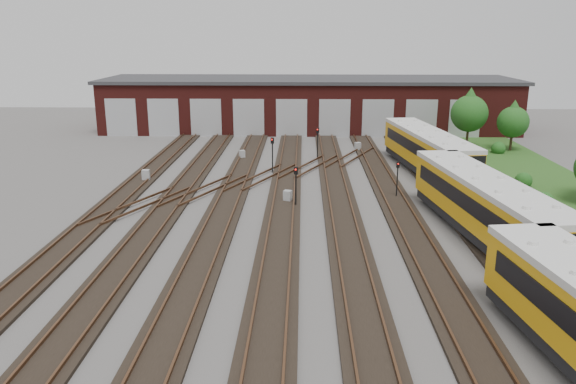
{
  "coord_description": "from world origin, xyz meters",
  "views": [
    {
      "loc": [
        -0.66,
        -31.1,
        11.76
      ],
      "look_at": [
        -1.59,
        3.22,
        2.0
      ],
      "focal_mm": 35.0,
      "sensor_mm": 36.0,
      "label": 1
    }
  ],
  "objects": [
    {
      "name": "grass_verge",
      "position": [
        19.0,
        10.0,
        0.03
      ],
      "size": [
        8.0,
        55.0,
        0.05
      ],
      "primitive_type": "cube",
      "color": "#204B19",
      "rests_on": "ground"
    },
    {
      "name": "metro_train",
      "position": [
        10.0,
        0.37,
        2.05
      ],
      "size": [
        5.09,
        48.52,
        3.36
      ],
      "rotation": [
        0.0,
        0.0,
        0.13
      ],
      "color": "black",
      "rests_on": "ground"
    },
    {
      "name": "signal_mast_2",
      "position": [
        -1.13,
        6.42,
        1.86
      ],
      "size": [
        0.28,
        0.26,
        2.88
      ],
      "rotation": [
        0.0,
        0.0,
        -0.16
      ],
      "color": "black",
      "rests_on": "ground"
    },
    {
      "name": "relay_cabinet_1",
      "position": [
        -6.52,
        21.79,
        0.43
      ],
      "size": [
        0.65,
        0.61,
        0.87
      ],
      "primitive_type": "cube",
      "rotation": [
        0.0,
        0.0,
        0.41
      ],
      "color": "#A0A3A5",
      "rests_on": "ground"
    },
    {
      "name": "relay_cabinet_2",
      "position": [
        -1.73,
        7.47,
        0.45
      ],
      "size": [
        0.67,
        0.61,
        0.9
      ],
      "primitive_type": "cube",
      "rotation": [
        0.0,
        0.0,
        -0.37
      ],
      "color": "#A0A3A5",
      "rests_on": "ground"
    },
    {
      "name": "signal_mast_1",
      "position": [
        0.74,
        21.93,
        1.97
      ],
      "size": [
        0.29,
        0.28,
        3.06
      ],
      "rotation": [
        0.0,
        0.0,
        -0.22
      ],
      "color": "black",
      "rests_on": "ground"
    },
    {
      "name": "bush_0",
      "position": [
        16.0,
        6.4,
        0.72
      ],
      "size": [
        1.44,
        1.44,
        1.44
      ],
      "primitive_type": "sphere",
      "color": "#1B4212",
      "rests_on": "ground"
    },
    {
      "name": "maintenance_shed",
      "position": [
        -0.01,
        39.97,
        3.2
      ],
      "size": [
        51.0,
        12.5,
        6.35
      ],
      "color": "#4D1613",
      "rests_on": "ground"
    },
    {
      "name": "relay_cabinet_4",
      "position": [
        11.7,
        13.91,
        0.52
      ],
      "size": [
        0.78,
        0.73,
        1.04
      ],
      "primitive_type": "cube",
      "rotation": [
        0.0,
        0.0,
        -0.42
      ],
      "color": "#A0A3A5",
      "rests_on": "ground"
    },
    {
      "name": "ground",
      "position": [
        0.0,
        0.0,
        0.0
      ],
      "size": [
        120.0,
        120.0,
        0.0
      ],
      "primitive_type": "plane",
      "color": "#474442",
      "rests_on": "ground"
    },
    {
      "name": "signal_mast_3",
      "position": [
        6.26,
        8.77,
        1.77
      ],
      "size": [
        0.22,
        0.21,
        2.76
      ],
      "rotation": [
        0.0,
        0.0,
        -0.01
      ],
      "color": "black",
      "rests_on": "ground"
    },
    {
      "name": "relay_cabinet_0",
      "position": [
        -13.51,
        13.11,
        0.49
      ],
      "size": [
        0.6,
        0.51,
        0.98
      ],
      "primitive_type": "cube",
      "rotation": [
        0.0,
        0.0,
        0.03
      ],
      "color": "#A0A3A5",
      "rests_on": "ground"
    },
    {
      "name": "bush_1",
      "position": [
        16.83,
        12.32,
        0.67
      ],
      "size": [
        1.35,
        1.35,
        1.35
      ],
      "primitive_type": "sphere",
      "color": "#1B4212",
      "rests_on": "ground"
    },
    {
      "name": "relay_cabinet_3",
      "position": [
        4.99,
        25.81,
        0.46
      ],
      "size": [
        0.7,
        0.65,
        0.93
      ],
      "primitive_type": "cube",
      "rotation": [
        0.0,
        0.0,
        0.43
      ],
      "color": "#A0A3A5",
      "rests_on": "ground"
    },
    {
      "name": "tree_1",
      "position": [
        20.81,
        26.52,
        3.38
      ],
      "size": [
        3.17,
        3.17,
        5.26
      ],
      "color": "#332717",
      "rests_on": "ground"
    },
    {
      "name": "signal_mast_0",
      "position": [
        -3.29,
        16.39,
        2.0
      ],
      "size": [
        0.3,
        0.28,
        3.1
      ],
      "rotation": [
        0.0,
        0.0,
        -0.3
      ],
      "color": "black",
      "rests_on": "ground"
    },
    {
      "name": "bush_2",
      "position": [
        19.12,
        25.16,
        0.7
      ],
      "size": [
        1.4,
        1.4,
        1.4
      ],
      "primitive_type": "sphere",
      "color": "#1B4212",
      "rests_on": "ground"
    },
    {
      "name": "track_network",
      "position": [
        -0.17,
        0.59,
        0.11
      ],
      "size": [
        30.4,
        70.0,
        0.33
      ],
      "color": "black",
      "rests_on": "ground"
    },
    {
      "name": "tree_0",
      "position": [
        16.77,
        28.14,
        4.07
      ],
      "size": [
        3.83,
        3.83,
        6.34
      ],
      "color": "#332717",
      "rests_on": "ground"
    }
  ]
}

